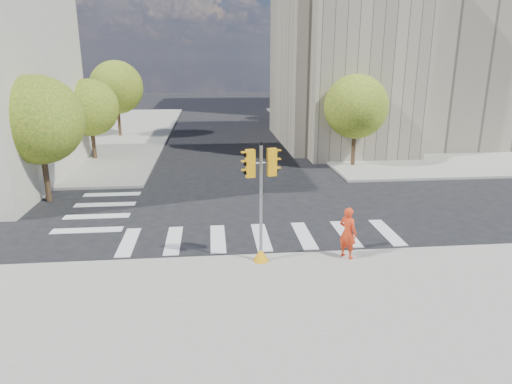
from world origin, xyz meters
TOP-DOWN VIEW (x-y plane):
  - ground at (0.00, 0.00)m, footprint 160.00×160.00m
  - sidewalk_near at (0.00, -11.00)m, footprint 30.00×14.00m
  - sidewalk_far_right at (20.00, 26.00)m, footprint 28.00×40.00m
  - sidewalk_far_left at (-20.00, 26.00)m, footprint 28.00×40.00m
  - civic_building at (15.59, 19.12)m, footprint 26.00×16.00m
  - tree_lw_near at (-10.50, 4.00)m, footprint 4.40×4.40m
  - tree_lw_mid at (-10.50, 14.00)m, footprint 4.00×4.00m
  - tree_lw_far at (-10.50, 24.00)m, footprint 4.80×4.80m
  - tree_re_near at (7.50, 10.00)m, footprint 4.20×4.20m
  - tree_re_mid at (7.50, 22.00)m, footprint 4.60×4.60m
  - tree_re_far at (7.50, 34.00)m, footprint 4.00×4.00m
  - lamp_near at (8.00, 14.00)m, footprint 0.35×0.18m
  - lamp_far at (8.00, 28.00)m, footprint 0.35×0.18m
  - traffic_signal at (-0.41, -4.60)m, footprint 1.08×0.56m
  - photographer at (2.74, -4.60)m, footprint 0.80×0.83m

SIDE VIEW (x-z plane):
  - ground at x=0.00m, z-range 0.00..0.00m
  - sidewalk_near at x=0.00m, z-range 0.00..0.15m
  - sidewalk_far_right at x=20.00m, z-range 0.00..0.15m
  - sidewalk_far_left at x=-20.00m, z-range 0.00..0.15m
  - photographer at x=2.74m, z-range 0.15..2.07m
  - traffic_signal at x=-0.41m, z-range -0.19..4.12m
  - tree_lw_mid at x=-10.50m, z-range 0.88..6.65m
  - tree_re_far at x=7.50m, z-range 0.93..6.80m
  - tree_re_near at x=7.50m, z-range 0.97..7.13m
  - tree_lw_near at x=-10.50m, z-range 1.00..7.41m
  - tree_re_mid at x=7.50m, z-range 1.02..7.68m
  - tree_lw_far at x=-10.50m, z-range 1.07..8.01m
  - lamp_near at x=8.00m, z-range 0.52..8.63m
  - lamp_far at x=8.00m, z-range 0.52..8.63m
  - civic_building at x=15.59m, z-range -2.43..16.96m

